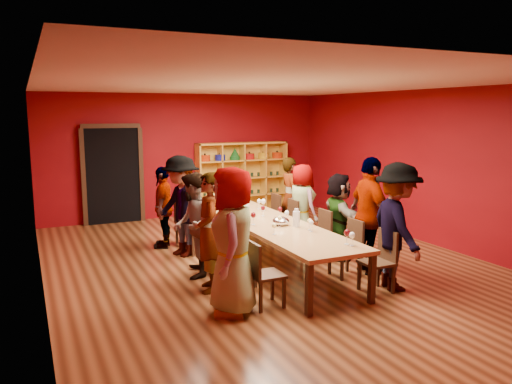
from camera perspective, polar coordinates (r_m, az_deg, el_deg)
room_shell at (r=8.24m, az=1.35°, el=1.76°), size 7.10×9.10×3.04m
tasting_table at (r=8.38m, az=1.33°, el=-3.68°), size 1.10×4.50×0.75m
doorway at (r=11.98m, az=-16.07°, el=1.89°), size 1.40×0.17×2.30m
shelving_unit at (r=12.78m, az=-1.66°, el=2.04°), size 2.40×0.40×1.80m
chair_person_left_0 at (r=6.62m, az=0.61°, el=-9.01°), size 0.42×0.42×0.89m
person_left_0 at (r=6.33m, az=-2.68°, el=-5.62°), size 0.82×1.05×1.89m
chair_person_left_1 at (r=7.40m, az=-2.41°, el=-7.05°), size 0.42×0.42×0.89m
person_left_1 at (r=7.16m, az=-5.41°, el=-4.60°), size 0.60×0.72×1.72m
chair_person_left_2 at (r=8.03m, az=-4.35°, el=-5.78°), size 0.42×0.42×0.89m
person_left_2 at (r=7.82m, az=-7.22°, el=-3.77°), size 0.68×0.90×1.64m
chair_person_left_3 at (r=9.13m, az=-7.03°, el=-4.00°), size 0.42×0.42×0.89m
person_left_3 at (r=8.97m, az=-8.55°, el=-1.60°), size 0.87×1.26×1.81m
chair_person_left_4 at (r=9.77m, az=-8.30°, el=-3.15°), size 0.42×0.42×0.89m
person_left_4 at (r=9.62m, az=-10.54°, el=-1.71°), size 0.74×1.00×1.55m
chair_person_right_0 at (r=7.42m, az=14.13°, el=-7.29°), size 0.42×0.42×0.89m
person_right_0 at (r=7.47m, az=15.82°, el=-3.82°), size 0.80×1.29×1.85m
chair_person_right_1 at (r=8.00m, az=10.64°, el=-5.96°), size 0.42×0.42×0.89m
person_right_1 at (r=8.12m, az=12.85°, el=-2.63°), size 0.65×1.15×1.87m
chair_person_right_2 at (r=8.70m, az=7.28°, el=-4.65°), size 0.42×0.42×0.89m
person_right_2 at (r=8.85m, az=9.42°, el=-2.73°), size 0.69×1.46×1.52m
chair_person_right_3 at (r=9.65m, az=3.71°, el=-3.23°), size 0.42×0.42×0.89m
person_right_3 at (r=9.74m, az=5.27°, el=-1.41°), size 0.48×0.80×1.57m
chair_person_right_4 at (r=10.27m, az=1.77°, el=-2.46°), size 0.42×0.42×0.89m
person_right_4 at (r=10.41m, az=3.90°, el=-0.52°), size 0.51×0.65×1.63m
wine_glass_0 at (r=9.40m, az=0.35°, el=-1.10°), size 0.08×0.08×0.19m
wine_glass_1 at (r=7.96m, az=2.72°, el=-3.05°), size 0.07×0.07×0.18m
wine_glass_2 at (r=8.74m, az=0.81°, el=-1.90°), size 0.08×0.08×0.19m
wine_glass_3 at (r=8.29m, az=3.54°, el=-2.47°), size 0.08×0.08×0.20m
wine_glass_4 at (r=8.06m, az=-0.31°, el=-2.71°), size 0.08×0.08×0.21m
wine_glass_5 at (r=7.74m, az=6.16°, el=-3.40°), size 0.07×0.07×0.19m
wine_glass_6 at (r=10.00m, az=-4.99°, el=-0.41°), size 0.09×0.09×0.22m
wine_glass_7 at (r=6.93m, az=10.93°, el=-4.93°), size 0.08×0.08×0.20m
wine_glass_8 at (r=6.98m, az=10.37°, el=-4.68°), size 0.09×0.09×0.22m
wine_glass_9 at (r=9.24m, az=0.85°, el=-1.15°), size 0.09×0.09×0.22m
wine_glass_10 at (r=9.14m, az=-3.47°, el=-1.47°), size 0.07×0.07×0.18m
wine_glass_11 at (r=10.10m, az=-2.00°, el=-0.29°), size 0.09×0.09×0.22m
wine_glass_12 at (r=7.43m, az=2.07°, el=-3.93°), size 0.07×0.07×0.18m
wine_glass_13 at (r=7.66m, az=6.33°, el=-3.56°), size 0.07×0.07×0.18m
wine_glass_14 at (r=8.87m, az=-2.73°, el=-1.69°), size 0.08×0.08×0.20m
wine_glass_15 at (r=8.59m, az=2.76°, el=-2.05°), size 0.08×0.08×0.20m
wine_glass_16 at (r=9.49m, az=-3.24°, el=-0.93°), size 0.08×0.08×0.21m
wine_glass_17 at (r=10.07m, az=-1.71°, el=-0.48°), size 0.07×0.07×0.18m
spittoon_bowl at (r=8.06m, az=2.85°, el=-3.36°), size 0.28×0.28×0.15m
carafe_a at (r=8.60m, az=-1.11°, el=-2.20°), size 0.13×0.13×0.26m
carafe_b at (r=7.96m, az=4.64°, el=-3.05°), size 0.14×0.14×0.29m
wine_bottle at (r=9.74m, az=-2.52°, el=-0.94°), size 0.08×0.08×0.28m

